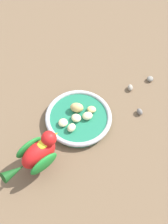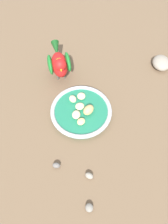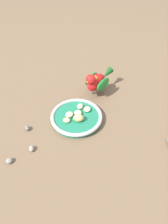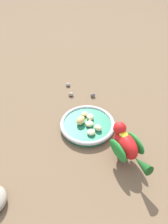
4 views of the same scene
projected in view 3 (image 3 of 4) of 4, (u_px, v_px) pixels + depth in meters
ground_plane at (71, 118)px, 0.76m from camera, size 4.00×4.00×0.00m
feeding_bowl at (77, 117)px, 0.75m from camera, size 0.19×0.19×0.03m
apple_piece_0 at (78, 113)px, 0.74m from camera, size 0.03×0.03×0.02m
apple_piece_1 at (78, 118)px, 0.72m from camera, size 0.04×0.04×0.03m
apple_piece_2 at (87, 109)px, 0.76m from camera, size 0.03×0.03×0.02m
apple_piece_3 at (71, 115)px, 0.74m from camera, size 0.04×0.04×0.02m
apple_piece_4 at (80, 106)px, 0.77m from camera, size 0.03×0.02×0.02m
apple_piece_5 at (68, 120)px, 0.72m from camera, size 0.03×0.03×0.01m
parrot at (97, 81)px, 0.82m from camera, size 0.16×0.10×0.12m
pebble_0 at (9, 161)px, 0.62m from camera, size 0.03×0.03×0.02m
pebble_1 at (32, 149)px, 0.66m from camera, size 0.03×0.02×0.02m
pebble_2 at (27, 128)px, 0.72m from camera, size 0.02×0.03×0.02m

